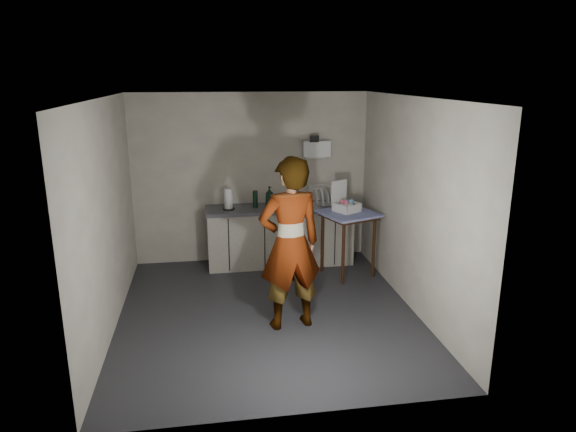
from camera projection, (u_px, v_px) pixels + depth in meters
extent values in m
plane|color=#27272C|center=(268.00, 313.00, 6.35)|extent=(4.00, 4.00, 0.00)
cube|color=#B2A89B|center=(251.00, 179.00, 7.90)|extent=(3.60, 0.02, 2.60)
cube|color=#B2A89B|center=(412.00, 205.00, 6.27)|extent=(0.02, 4.00, 2.60)
cube|color=#B2A89B|center=(108.00, 218.00, 5.73)|extent=(0.02, 4.00, 2.60)
cube|color=white|center=(265.00, 98.00, 5.66)|extent=(3.60, 4.00, 0.01)
cube|color=black|center=(280.00, 260.00, 8.02)|extent=(2.20, 0.52, 0.08)
cube|color=#BBB5A6|center=(280.00, 237.00, 7.91)|extent=(2.20, 0.58, 0.86)
cube|color=#45474F|center=(280.00, 208.00, 7.79)|extent=(2.24, 0.62, 0.05)
cube|color=black|center=(229.00, 245.00, 7.52)|extent=(0.02, 0.01, 0.80)
cube|color=black|center=(265.00, 243.00, 7.60)|extent=(0.02, 0.01, 0.80)
cube|color=black|center=(301.00, 242.00, 7.68)|extent=(0.01, 0.01, 0.80)
cube|color=black|center=(335.00, 240.00, 7.76)|extent=(0.02, 0.01, 0.80)
cube|color=white|center=(316.00, 149.00, 7.86)|extent=(0.42, 0.16, 0.24)
cube|color=white|center=(315.00, 157.00, 7.95)|extent=(0.30, 0.06, 0.04)
cube|color=black|center=(314.00, 139.00, 7.73)|extent=(0.14, 0.02, 0.10)
cylinder|color=#3E210E|center=(343.00, 254.00, 7.13)|extent=(0.05, 0.05, 0.87)
cylinder|color=#3E210E|center=(374.00, 248.00, 7.38)|extent=(0.05, 0.05, 0.87)
cylinder|color=#3E210E|center=(322.00, 244.00, 7.58)|extent=(0.05, 0.05, 0.87)
cylinder|color=#3E210E|center=(352.00, 238.00, 7.83)|extent=(0.05, 0.05, 0.87)
cube|color=#3E210E|center=(349.00, 216.00, 7.36)|extent=(0.82, 0.82, 0.04)
cube|color=navy|center=(349.00, 213.00, 7.35)|extent=(0.93, 0.93, 0.03)
imported|color=#B2A593|center=(290.00, 244.00, 5.77)|extent=(0.81, 0.61, 2.01)
imported|color=black|center=(269.00, 197.00, 7.66)|extent=(0.16, 0.16, 0.33)
cylinder|color=red|center=(286.00, 202.00, 7.81)|extent=(0.07, 0.07, 0.14)
cylinder|color=black|center=(255.00, 199.00, 7.71)|extent=(0.07, 0.07, 0.26)
cylinder|color=black|center=(229.00, 209.00, 7.63)|extent=(0.18, 0.18, 0.02)
cylinder|color=white|center=(228.00, 198.00, 7.59)|extent=(0.12, 0.12, 0.30)
cube|color=white|center=(323.00, 204.00, 7.88)|extent=(0.43, 0.32, 0.02)
cylinder|color=white|center=(312.00, 197.00, 7.67)|extent=(0.01, 0.01, 0.28)
cylinder|color=white|center=(337.00, 196.00, 7.73)|extent=(0.01, 0.01, 0.28)
cylinder|color=white|center=(308.00, 193.00, 7.94)|extent=(0.01, 0.01, 0.28)
cylinder|color=white|center=(333.00, 192.00, 8.00)|extent=(0.01, 0.01, 0.28)
cylinder|color=white|center=(316.00, 196.00, 7.82)|extent=(0.05, 0.24, 0.24)
cylinder|color=white|center=(321.00, 196.00, 7.84)|extent=(0.05, 0.24, 0.24)
cylinder|color=white|center=(327.00, 196.00, 7.85)|extent=(0.05, 0.24, 0.24)
cube|color=white|center=(346.00, 211.00, 7.40)|extent=(0.42, 0.42, 0.01)
cube|color=white|center=(354.00, 209.00, 7.28)|extent=(0.27, 0.17, 0.11)
cube|color=white|center=(339.00, 205.00, 7.49)|extent=(0.27, 0.17, 0.11)
cube|color=white|center=(339.00, 208.00, 7.29)|extent=(0.17, 0.27, 0.11)
cube|color=white|center=(354.00, 205.00, 7.48)|extent=(0.17, 0.27, 0.11)
cube|color=white|center=(339.00, 191.00, 7.45)|extent=(0.27, 0.17, 0.31)
cylinder|color=white|center=(347.00, 207.00, 7.39)|extent=(0.20, 0.20, 0.11)
sphere|color=#FF5D89|center=(346.00, 203.00, 7.31)|extent=(0.07, 0.07, 0.07)
sphere|color=#569CEB|center=(351.00, 201.00, 7.37)|extent=(0.07, 0.07, 0.07)
sphere|color=#63F190|center=(344.00, 201.00, 7.40)|extent=(0.07, 0.07, 0.07)
sphere|color=#FF5D89|center=(342.00, 201.00, 7.37)|extent=(0.07, 0.07, 0.07)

